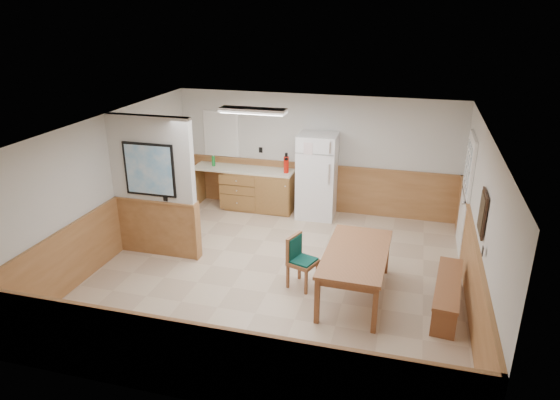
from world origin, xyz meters
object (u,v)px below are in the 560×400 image
(refrigerator, at_px, (317,176))
(dining_chair, at_px, (299,257))
(dining_bench, at_px, (448,288))
(fire_extinguisher, at_px, (286,164))
(soap_bottle, at_px, (213,161))
(dining_table, at_px, (356,257))

(refrigerator, xyz_separation_m, dining_chair, (0.29, -2.85, -0.39))
(refrigerator, distance_m, dining_bench, 3.92)
(refrigerator, bearing_deg, dining_bench, -50.73)
(refrigerator, height_order, dining_chair, refrigerator)
(fire_extinguisher, relative_size, soap_bottle, 1.90)
(fire_extinguisher, xyz_separation_m, soap_bottle, (-1.65, 0.04, -0.08))
(refrigerator, distance_m, dining_table, 3.18)
(refrigerator, relative_size, dining_bench, 1.11)
(dining_table, relative_size, fire_extinguisher, 4.33)
(dining_table, xyz_separation_m, soap_bottle, (-3.50, 2.99, 0.35))
(dining_chair, height_order, fire_extinguisher, fire_extinguisher)
(refrigerator, distance_m, fire_extinguisher, 0.69)
(soap_bottle, bearing_deg, dining_bench, -31.72)
(dining_chair, relative_size, soap_bottle, 3.79)
(dining_chair, bearing_deg, dining_bench, 17.10)
(dining_chair, xyz_separation_m, fire_extinguisher, (-0.95, 2.86, 0.59))
(soap_bottle, bearing_deg, dining_table, -40.51)
(dining_chair, bearing_deg, dining_table, 14.03)
(refrigerator, xyz_separation_m, dining_table, (1.19, -2.94, -0.23))
(dining_bench, height_order, soap_bottle, soap_bottle)
(dining_table, xyz_separation_m, dining_chair, (-0.90, 0.08, -0.16))
(dining_bench, xyz_separation_m, dining_chair, (-2.25, 0.09, 0.15))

